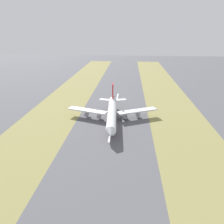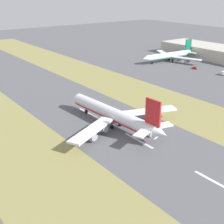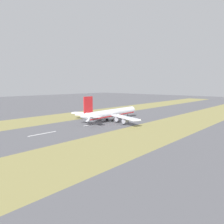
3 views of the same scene
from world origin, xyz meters
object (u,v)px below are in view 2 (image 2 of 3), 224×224
terminal_building (212,52)px  service_truck (224,73)px  airplane_main_jet (115,115)px  apron_car (195,68)px  airplane_parked_apron (170,55)px

terminal_building → service_truck: terminal_building is taller
service_truck → airplane_main_jet: bearing=-168.3°
airplane_main_jet → terminal_building: size_ratio=0.66×
terminal_building → apron_car: (-49.38, -19.71, -4.60)m
airplane_main_jet → terminal_building: (172.49, 71.58, -0.42)m
terminal_building → airplane_parked_apron: airplane_parked_apron is taller
airplane_main_jet → apron_car: (123.10, 51.87, -5.02)m
airplane_parked_apron → apron_car: bearing=-100.4°
airplane_main_jet → terminal_building: airplane_main_jet is taller
airplane_main_jet → airplane_parked_apron: bearing=33.3°
service_truck → apron_car: bearing=95.6°
apron_car → service_truck: bearing=-84.4°
terminal_building → service_truck: 65.42m
terminal_building → airplane_parked_apron: bearing=162.8°
airplane_main_jet → service_truck: (125.63, 26.09, -4.36)m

